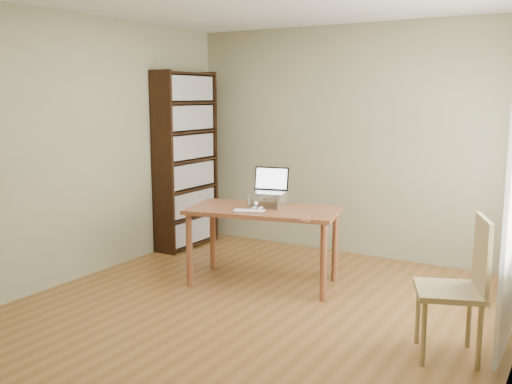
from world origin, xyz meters
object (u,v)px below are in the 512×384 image
at_px(bookshelf, 186,160).
at_px(laptop, 271,186).
at_px(keyboard, 249,211).
at_px(chair, 462,284).
at_px(desk, 263,218).
at_px(cat, 266,200).

distance_m(bookshelf, laptop, 1.65).
height_order(keyboard, chair, chair).
distance_m(keyboard, chair, 2.06).
bearing_deg(desk, cat, 94.74).
distance_m(laptop, chair, 2.18).
height_order(laptop, cat, laptop).
relative_size(bookshelf, desk, 1.37).
distance_m(bookshelf, desk, 1.75).
height_order(bookshelf, desk, bookshelf).
xyz_separation_m(keyboard, cat, (-0.01, 0.33, 0.05)).
xyz_separation_m(laptop, cat, (-0.03, -0.03, -0.13)).
relative_size(keyboard, cat, 0.69).
distance_m(bookshelf, keyboard, 1.82).
distance_m(desk, chair, 2.10).
bearing_deg(bookshelf, cat, -24.13).
xyz_separation_m(desk, laptop, (-0.00, 0.14, 0.29)).
bearing_deg(chair, laptop, 135.96).
bearing_deg(chair, keyboard, 145.51).
xyz_separation_m(bookshelf, cat, (1.48, -0.66, -0.24)).
distance_m(bookshelf, cat, 1.64).
bearing_deg(bookshelf, laptop, -22.68).
height_order(bookshelf, cat, bookshelf).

